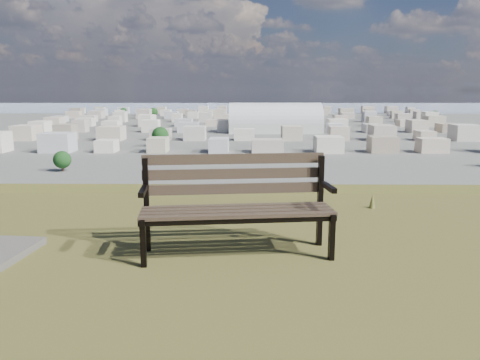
{
  "coord_description": "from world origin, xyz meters",
  "views": [
    {
      "loc": [
        0.82,
        -2.47,
        26.44
      ],
      "look_at": [
        0.75,
        3.48,
        25.3
      ],
      "focal_mm": 35.0,
      "sensor_mm": 36.0,
      "label": 1
    }
  ],
  "objects": [
    {
      "name": "park_bench",
      "position": [
        0.74,
        1.57,
        25.49
      ],
      "size": [
        1.72,
        0.72,
        0.87
      ],
      "rotation": [
        0.0,
        0.0,
        0.11
      ],
      "color": "#423726",
      "rests_on": "hilltop_mesa"
    },
    {
      "name": "grass_tufts",
      "position": [
        0.14,
        -0.25,
        25.11
      ],
      "size": [
        12.49,
        7.38,
        0.28
      ],
      "color": "brown",
      "rests_on": "hilltop_mesa"
    },
    {
      "name": "city_blocks",
      "position": [
        0.0,
        394.44,
        3.5
      ],
      "size": [
        395.0,
        361.0,
        7.0
      ],
      "color": "silver",
      "rests_on": "ground"
    },
    {
      "name": "city_trees",
      "position": [
        -26.39,
        319.0,
        4.83
      ],
      "size": [
        406.52,
        387.2,
        9.98
      ],
      "color": "#38251C",
      "rests_on": "ground"
    },
    {
      "name": "far_hills",
      "position": [
        -60.92,
        1402.93,
        25.47
      ],
      "size": [
        2050.0,
        340.0,
        60.0
      ],
      "color": "#919BB4",
      "rests_on": "ground"
    },
    {
      "name": "bay_water",
      "position": [
        0.0,
        900.0,
        0.0
      ],
      "size": [
        2400.0,
        700.0,
        0.12
      ],
      "primitive_type": "cube",
      "color": "gray",
      "rests_on": "ground"
    },
    {
      "name": "arena",
      "position": [
        19.45,
        297.99,
        5.82
      ],
      "size": [
        58.81,
        25.56,
        24.68
      ],
      "rotation": [
        0.0,
        0.0,
        0.02
      ],
      "color": "silver",
      "rests_on": "ground"
    }
  ]
}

